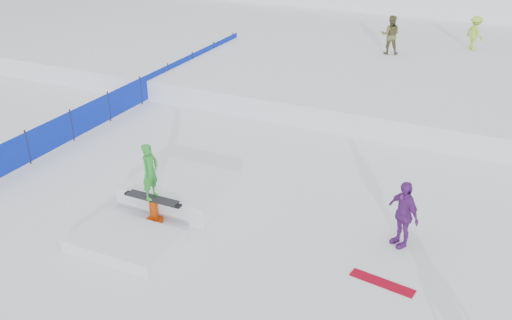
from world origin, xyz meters
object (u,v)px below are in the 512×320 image
at_px(safety_fence, 141,90).
at_px(walker_ygreen, 475,33).
at_px(jib_rail_feature, 167,200).
at_px(spectator_purple, 403,214).
at_px(walker_olive, 390,35).

xyz_separation_m(safety_fence, walker_ygreen, (10.75, 10.50, 1.01)).
distance_m(walker_ygreen, jib_rail_feature, 17.67).
xyz_separation_m(walker_ygreen, jib_rail_feature, (-5.51, -16.74, -1.26)).
height_order(walker_ygreen, jib_rail_feature, walker_ygreen).
distance_m(spectator_purple, jib_rail_feature, 5.88).
distance_m(safety_fence, spectator_purple, 12.17).
bearing_deg(jib_rail_feature, spectator_purple, 10.28).
xyz_separation_m(walker_olive, spectator_purple, (3.54, -13.41, -0.82)).
relative_size(walker_ygreen, spectator_purple, 0.92).
bearing_deg(safety_fence, spectator_purple, -25.27).
height_order(safety_fence, spectator_purple, spectator_purple).
distance_m(walker_olive, walker_ygreen, 4.00).
distance_m(walker_olive, jib_rail_feature, 14.69).
relative_size(walker_olive, spectator_purple, 1.02).
bearing_deg(safety_fence, jib_rail_feature, -50.00).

